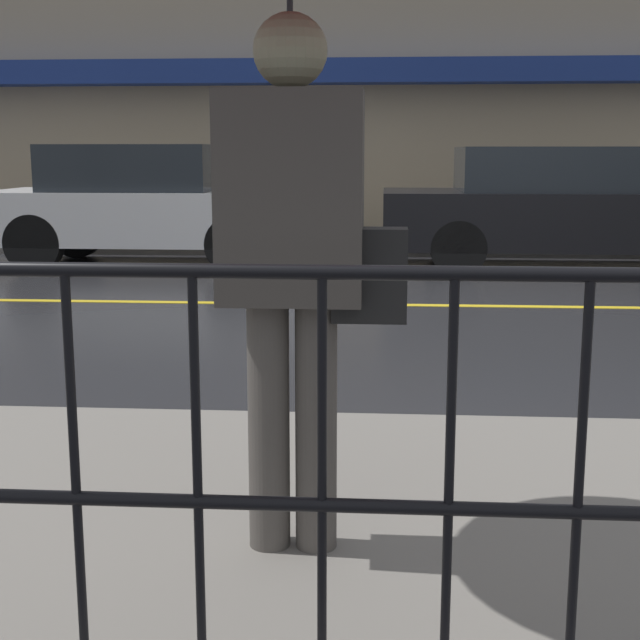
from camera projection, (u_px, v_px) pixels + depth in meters
name	position (u px, v px, depth m)	size (l,w,h in m)	color
ground_plane	(466.00, 306.00, 8.39)	(80.00, 80.00, 0.00)	#262628
sidewalk_near	(594.00, 535.00, 3.25)	(28.00, 2.61, 0.11)	slate
sidewalk_far	(437.00, 247.00, 13.03)	(28.00, 1.63, 0.11)	slate
lane_marking	(466.00, 306.00, 8.38)	(25.20, 0.12, 0.01)	gold
building_storefront	(437.00, 81.00, 13.49)	(28.00, 0.85, 4.95)	gray
car_white	(146.00, 204.00, 11.28)	(3.93, 1.75, 1.52)	silver
car_black	(567.00, 207.00, 10.91)	(4.60, 1.78, 1.49)	black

